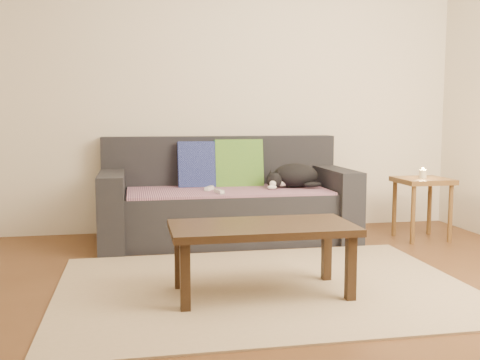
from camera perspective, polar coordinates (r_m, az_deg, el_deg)
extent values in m
plane|color=brown|center=(3.38, 3.05, -11.64)|extent=(4.50, 4.50, 0.00)
cube|color=beige|center=(5.18, -2.23, 9.26)|extent=(4.50, 0.04, 2.60)
cube|color=#232328|center=(4.75, -1.27, -3.68)|extent=(1.70, 0.78, 0.42)
cube|color=#232328|center=(5.09, -2.03, 1.93)|extent=(2.10, 0.18, 0.45)
cube|color=#232328|center=(4.68, -12.84, -2.89)|extent=(0.20, 0.90, 0.60)
cube|color=#232328|center=(4.98, 9.57, -2.25)|extent=(0.20, 0.90, 0.60)
cube|color=#442648|center=(4.70, -1.24, -1.09)|extent=(1.66, 0.74, 0.02)
cube|color=#101547|center=(4.91, -4.01, 1.57)|extent=(0.40, 0.16, 0.41)
cube|color=#0B492B|center=(4.96, -0.14, 1.64)|extent=(0.43, 0.17, 0.44)
ellipsoid|color=black|center=(4.86, 5.64, 0.48)|extent=(0.46, 0.40, 0.21)
sphere|color=black|center=(4.76, 3.48, -0.03)|extent=(0.17, 0.17, 0.13)
sphere|color=white|center=(4.71, 3.36, -0.36)|extent=(0.07, 0.07, 0.06)
ellipsoid|color=black|center=(4.77, 7.40, -0.45)|extent=(0.16, 0.10, 0.05)
cube|color=white|center=(4.47, -2.15, -1.17)|extent=(0.06, 0.15, 0.03)
cube|color=white|center=(4.66, -3.15, -0.85)|extent=(0.10, 0.15, 0.03)
cube|color=brown|center=(5.02, 18.07, -0.05)|extent=(0.42, 0.42, 0.04)
cylinder|color=brown|center=(4.83, 17.17, -3.42)|extent=(0.04, 0.04, 0.48)
cylinder|color=brown|center=(5.00, 20.58, -3.22)|extent=(0.04, 0.04, 0.48)
cylinder|color=brown|center=(5.13, 15.41, -2.80)|extent=(0.04, 0.04, 0.48)
cylinder|color=brown|center=(5.29, 18.69, -2.64)|extent=(0.04, 0.04, 0.48)
cylinder|color=beige|center=(5.02, 18.09, 0.58)|extent=(0.06, 0.06, 0.07)
sphere|color=#FFBF59|center=(5.01, 18.11, 1.09)|extent=(0.02, 0.02, 0.02)
cube|color=tan|center=(3.51, 2.45, -10.80)|extent=(2.50, 1.80, 0.01)
cube|color=black|center=(3.27, 2.26, -4.88)|extent=(1.07, 0.53, 0.04)
cube|color=black|center=(3.06, -5.60, -9.85)|extent=(0.05, 0.05, 0.38)
cube|color=black|center=(3.27, 11.18, -8.84)|extent=(0.05, 0.05, 0.38)
cube|color=black|center=(3.45, -6.22, -7.97)|extent=(0.05, 0.05, 0.38)
cube|color=black|center=(3.64, 8.78, -7.23)|extent=(0.05, 0.05, 0.38)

